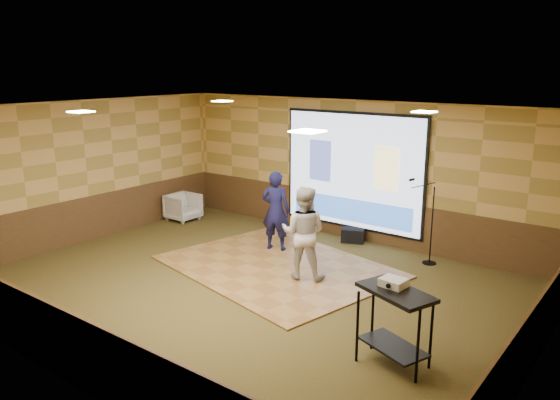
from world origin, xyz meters
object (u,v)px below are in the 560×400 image
Objects in this scene: projector_screen at (352,172)px; projector at (393,282)px; duffel_bag at (353,235)px; player_left at (276,211)px; player_right at (303,233)px; dance_floor at (277,266)px; mic_stand at (428,238)px; banquet_chair at (183,207)px; av_table at (395,312)px.

projector_screen is 5.09m from projector.
projector is at bearing -54.59° from duffel_bag.
player_left is 0.98× the size of player_right.
duffel_bag is (0.17, -0.19, -1.33)m from projector_screen.
mic_stand reaches higher than dance_floor.
player_left is 2.27× the size of banquet_chair.
projector reaches higher than av_table.
projector is at bearing 126.12° from player_right.
mic_stand is (1.94, -0.45, -0.98)m from projector_screen.
projector_screen reaches higher than mic_stand.
mic_stand is (-1.11, 3.76, -0.22)m from av_table.
av_table is 0.62× the size of mic_stand.
projector is at bearing 129.38° from player_left.
banquet_chair is at bearing -166.37° from duffel_bag.
projector_screen is 2.67m from player_right.
projector_screen is 1.35m from duffel_bag.
banquet_chair is (-3.80, 1.17, 0.31)m from dance_floor.
dance_floor is 1.28m from player_left.
projector_screen is at bearing -133.98° from player_left.
av_table is 7.68m from banquet_chair.
dance_floor is 4.02× the size of av_table.
projector is at bearing -28.90° from dance_floor.
dance_floor is 2.22m from duffel_bag.
projector_screen is at bearing 131.55° from projector.
projector_screen reaches higher than projector.
projector is (-0.08, 0.10, 0.35)m from av_table.
dance_floor is 3.76m from projector.
projector reaches higher than dance_floor.
av_table is 4.98m from duffel_bag.
banquet_chair reaches higher than dance_floor.
mic_stand is 1.83m from duffel_bag.
banquet_chair is (-4.51, 1.35, -0.53)m from player_right.
player_right is at bearing 127.84° from player_left.
projector is at bearing -54.25° from projector_screen.
player_right reaches higher than projector.
duffel_bag is at bearing -141.76° from player_left.
player_left reaches higher than banquet_chair.
av_table reaches higher than duffel_bag.
player_left is 1.00× the size of mic_stand.
player_right reaches higher than player_left.
player_left reaches higher than av_table.
player_right is (1.33, -0.93, 0.01)m from player_left.
banquet_chair reaches higher than duffel_bag.
dance_floor is 1.11m from player_right.
mic_stand is at bearing -174.24° from player_left.
duffel_bag is (4.17, 1.01, -0.18)m from banquet_chair.
projector_screen is at bearing 132.21° from duffel_bag.
player_right is at bearing -78.72° from projector_screen.
player_left reaches higher than dance_floor.
projector is 0.64× the size of duffel_bag.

